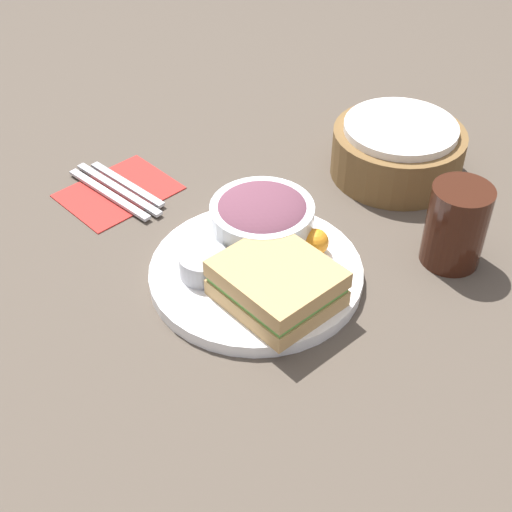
% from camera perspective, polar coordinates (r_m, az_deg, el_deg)
% --- Properties ---
extents(ground_plane, '(4.00, 4.00, 0.00)m').
position_cam_1_polar(ground_plane, '(0.92, 0.00, -1.78)').
color(ground_plane, '#4C4238').
extents(plate, '(0.28, 0.28, 0.02)m').
position_cam_1_polar(plate, '(0.92, 0.00, -1.37)').
color(plate, white).
rests_on(plate, ground_plane).
extents(sandwich, '(0.14, 0.12, 0.05)m').
position_cam_1_polar(sandwich, '(0.85, 1.68, -2.21)').
color(sandwich, tan).
rests_on(sandwich, plate).
extents(salad_bowl, '(0.14, 0.14, 0.06)m').
position_cam_1_polar(salad_bowl, '(0.94, 0.49, 3.07)').
color(salad_bowl, white).
rests_on(salad_bowl, plate).
extents(dressing_cup, '(0.06, 0.06, 0.03)m').
position_cam_1_polar(dressing_cup, '(0.90, -4.22, -0.68)').
color(dressing_cup, '#99999E').
rests_on(dressing_cup, plate).
extents(orange_wedge, '(0.04, 0.04, 0.04)m').
position_cam_1_polar(orange_wedge, '(0.93, 4.74, 1.11)').
color(orange_wedge, orange).
rests_on(orange_wedge, plate).
extents(drink_glass, '(0.08, 0.08, 0.11)m').
position_cam_1_polar(drink_glass, '(0.95, 15.71, 2.37)').
color(drink_glass, '#38190F').
rests_on(drink_glass, ground_plane).
extents(bread_basket, '(0.20, 0.20, 0.09)m').
position_cam_1_polar(bread_basket, '(1.11, 11.26, 8.30)').
color(bread_basket, brown).
rests_on(bread_basket, ground_plane).
extents(napkin, '(0.13, 0.16, 0.00)m').
position_cam_1_polar(napkin, '(1.09, -10.94, 5.10)').
color(napkin, '#B22823').
rests_on(napkin, ground_plane).
extents(fork, '(0.18, 0.02, 0.01)m').
position_cam_1_polar(fork, '(1.08, -11.70, 4.88)').
color(fork, '#B2B2B7').
rests_on(fork, napkin).
extents(knife, '(0.19, 0.02, 0.01)m').
position_cam_1_polar(knife, '(1.09, -10.96, 5.29)').
color(knife, '#B2B2B7').
rests_on(knife, napkin).
extents(spoon, '(0.16, 0.02, 0.01)m').
position_cam_1_polar(spoon, '(1.10, -10.24, 5.71)').
color(spoon, '#B2B2B7').
rests_on(spoon, napkin).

